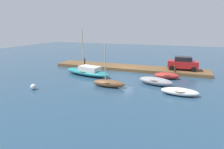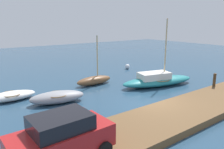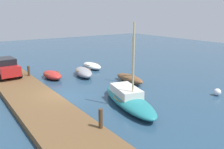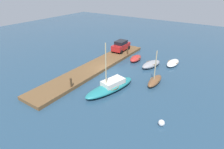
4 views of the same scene
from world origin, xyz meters
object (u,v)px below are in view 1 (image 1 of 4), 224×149
at_px(marker_buoy, 33,87).
at_px(dinghy_red, 167,76).
at_px(parked_car, 183,63).
at_px(rowboat_brown, 109,83).
at_px(mooring_post_west, 175,69).
at_px(sailboat_teal, 88,71).
at_px(mooring_post_mid_west, 85,62).
at_px(rowboat_grey, 156,81).
at_px(rowboat_white, 180,92).

bearing_deg(marker_buoy, dinghy_red, -143.92).
bearing_deg(parked_car, rowboat_brown, 50.11).
height_order(mooring_post_west, parked_car, parked_car).
bearing_deg(sailboat_teal, mooring_post_west, -146.46).
relative_size(sailboat_teal, marker_buoy, 12.46).
xyz_separation_m(sailboat_teal, mooring_post_mid_west, (2.46, -3.84, 0.44)).
bearing_deg(rowboat_brown, mooring_post_west, -131.13).
bearing_deg(parked_car, marker_buoy, 40.09).
bearing_deg(marker_buoy, mooring_post_west, -140.15).
bearing_deg(mooring_post_west, rowboat_brown, 49.93).
xyz_separation_m(rowboat_grey, sailboat_teal, (8.87, -1.19, 0.10)).
bearing_deg(parked_car, mooring_post_west, 62.34).
bearing_deg(rowboat_grey, rowboat_brown, 41.70).
bearing_deg(rowboat_brown, rowboat_white, 178.80).
relative_size(rowboat_white, mooring_post_west, 3.59).
bearing_deg(rowboat_white, rowboat_grey, -42.69).
height_order(mooring_post_mid_west, parked_car, parked_car).
height_order(rowboat_white, marker_buoy, rowboat_white).
height_order(rowboat_white, dinghy_red, dinghy_red).
height_order(dinghy_red, mooring_post_west, mooring_post_west).
relative_size(dinghy_red, marker_buoy, 5.29).
distance_m(rowboat_brown, mooring_post_west, 9.77).
bearing_deg(sailboat_teal, rowboat_grey, -174.02).
bearing_deg(parked_car, sailboat_teal, 23.95).
height_order(mooring_post_mid_west, marker_buoy, mooring_post_mid_west).
bearing_deg(rowboat_brown, marker_buoy, 25.78).
distance_m(mooring_post_west, marker_buoy, 17.03).
bearing_deg(rowboat_grey, mooring_post_mid_west, -10.56).
relative_size(rowboat_grey, rowboat_white, 1.17).
distance_m(rowboat_grey, marker_buoy, 12.74).
relative_size(rowboat_white, sailboat_teal, 0.48).
xyz_separation_m(sailboat_teal, marker_buoy, (2.44, 7.06, -0.23)).
relative_size(rowboat_white, mooring_post_mid_west, 3.16).
xyz_separation_m(rowboat_white, dinghy_red, (1.60, -5.48, 0.05)).
xyz_separation_m(rowboat_white, mooring_post_west, (0.75, -7.49, 0.57)).
distance_m(rowboat_brown, marker_buoy, 7.60).
relative_size(dinghy_red, mooring_post_west, 3.21).
distance_m(sailboat_teal, dinghy_red, 9.94).
height_order(sailboat_teal, dinghy_red, sailboat_teal).
relative_size(mooring_post_west, marker_buoy, 1.65).
height_order(mooring_post_west, mooring_post_mid_west, mooring_post_mid_west).
bearing_deg(rowboat_grey, parked_car, -97.50).
bearing_deg(rowboat_grey, mooring_post_west, -95.83).
bearing_deg(mooring_post_west, parked_car, -115.30).
xyz_separation_m(rowboat_brown, marker_buoy, (6.78, 3.43, -0.14)).
bearing_deg(marker_buoy, rowboat_white, -166.11).
bearing_deg(sailboat_teal, dinghy_red, -155.69).
xyz_separation_m(rowboat_grey, rowboat_brown, (4.52, 2.43, 0.00)).
relative_size(rowboat_grey, sailboat_teal, 0.56).
bearing_deg(mooring_post_mid_west, marker_buoy, 90.11).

